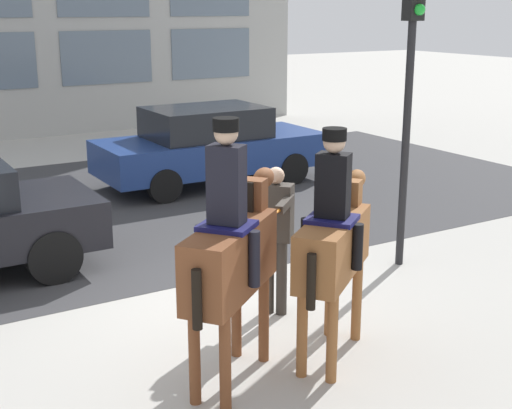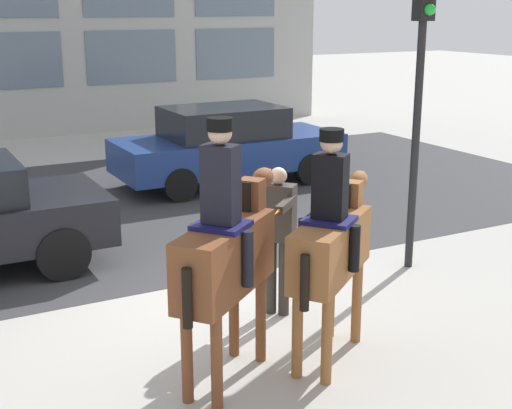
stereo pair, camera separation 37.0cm
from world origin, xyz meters
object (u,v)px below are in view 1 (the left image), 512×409
object	(u,v)px
traffic_light	(411,71)
street_car_far_lane	(210,145)
pedestrian_bystander	(276,229)
mounted_horse_companion	(334,240)
mounted_horse_lead	(232,251)

from	to	relation	value
traffic_light	street_car_far_lane	bearing A→B (deg)	91.22
street_car_far_lane	traffic_light	world-z (taller)	traffic_light
pedestrian_bystander	traffic_light	world-z (taller)	traffic_light
pedestrian_bystander	street_car_far_lane	bearing A→B (deg)	-153.43
street_car_far_lane	mounted_horse_companion	bearing A→B (deg)	-107.95
pedestrian_bystander	traffic_light	size ratio (longest dim) A/B	0.44
mounted_horse_lead	street_car_far_lane	world-z (taller)	mounted_horse_lead
mounted_horse_companion	traffic_light	size ratio (longest dim) A/B	0.60
mounted_horse_companion	street_car_far_lane	world-z (taller)	mounted_horse_companion
mounted_horse_lead	traffic_light	xyz separation A→B (m)	(3.68, 1.65, 1.41)
mounted_horse_companion	street_car_far_lane	bearing A→B (deg)	34.41
pedestrian_bystander	street_car_far_lane	xyz separation A→B (m)	(2.35, 6.26, -0.24)
mounted_horse_lead	traffic_light	size ratio (longest dim) A/B	0.64
mounted_horse_companion	pedestrian_bystander	xyz separation A→B (m)	(0.06, 1.21, -0.22)
mounted_horse_companion	pedestrian_bystander	size ratio (longest dim) A/B	1.36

